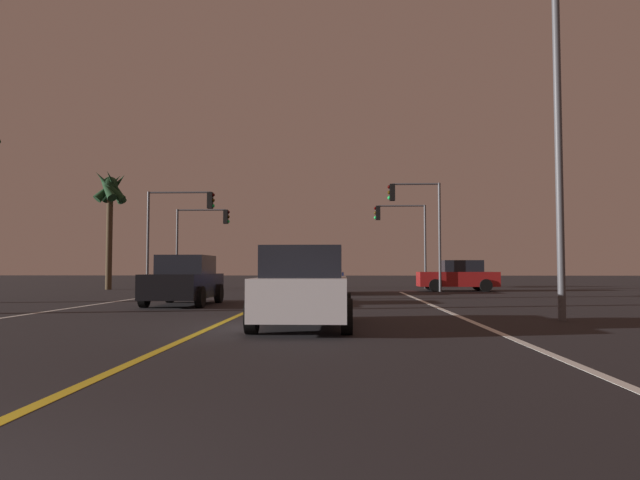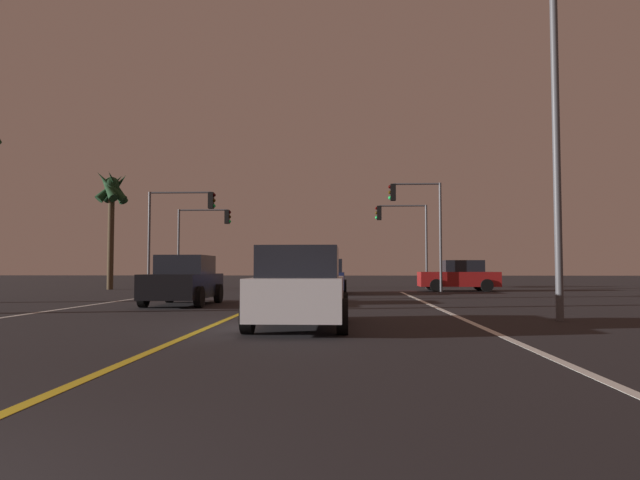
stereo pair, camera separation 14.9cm
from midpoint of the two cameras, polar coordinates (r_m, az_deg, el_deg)
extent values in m
cube|color=silver|center=(13.56, 14.96, -8.02)|extent=(0.16, 34.35, 0.01)
cube|color=gold|center=(13.55, -9.95, -8.08)|extent=(0.16, 34.35, 0.01)
cylinder|color=black|center=(29.54, -1.26, -4.62)|extent=(0.22, 0.68, 0.68)
cylinder|color=black|center=(29.48, 2.24, -4.62)|extent=(0.22, 0.68, 0.68)
cylinder|color=black|center=(26.85, -1.63, -4.80)|extent=(0.22, 0.68, 0.68)
cylinder|color=black|center=(26.78, 2.23, -4.80)|extent=(0.22, 0.68, 0.68)
cube|color=navy|center=(28.14, 0.40, -4.06)|extent=(1.80, 4.30, 0.80)
cube|color=black|center=(27.88, 0.38, -2.59)|extent=(1.60, 2.10, 0.64)
cube|color=red|center=(26.07, -1.08, -3.93)|extent=(0.24, 0.08, 0.16)
cube|color=red|center=(26.02, 1.56, -3.93)|extent=(0.24, 0.08, 0.16)
cylinder|color=black|center=(13.67, -5.31, -6.65)|extent=(0.22, 0.68, 0.68)
cylinder|color=black|center=(13.54, 2.31, -6.69)|extent=(0.22, 0.68, 0.68)
cylinder|color=black|center=(11.00, -7.21, -7.56)|extent=(0.22, 0.68, 0.68)
cylinder|color=black|center=(10.85, 2.29, -7.65)|extent=(0.22, 0.68, 0.68)
cube|color=silver|center=(12.21, -1.95, -5.61)|extent=(1.80, 4.30, 0.80)
cube|color=black|center=(11.95, -2.03, -2.22)|extent=(1.60, 2.10, 0.64)
cube|color=red|center=(10.19, -6.23, -5.58)|extent=(0.24, 0.08, 0.16)
cube|color=red|center=(10.08, 0.56, -5.62)|extent=(0.24, 0.08, 0.16)
cylinder|color=black|center=(18.54, -12.10, -5.60)|extent=(0.22, 0.68, 0.68)
cylinder|color=black|center=(19.07, -17.37, -5.46)|extent=(0.22, 0.68, 0.68)
cylinder|color=black|center=(21.17, -10.27, -5.27)|extent=(0.22, 0.68, 0.68)
cylinder|color=black|center=(21.63, -14.95, -5.17)|extent=(0.22, 0.68, 0.68)
cube|color=black|center=(20.07, -13.62, -4.46)|extent=(1.80, 4.30, 0.80)
cube|color=black|center=(20.30, -13.40, -2.41)|extent=(1.60, 2.10, 0.64)
cube|color=red|center=(21.95, -10.60, -4.08)|extent=(0.24, 0.08, 0.16)
cube|color=red|center=(22.25, -13.62, -4.03)|extent=(0.24, 0.08, 0.16)
cylinder|color=black|center=(31.40, 11.31, -4.46)|extent=(0.68, 0.22, 0.68)
cylinder|color=black|center=(33.18, 10.82, -4.38)|extent=(0.68, 0.22, 0.68)
cylinder|color=black|center=(31.93, 16.11, -4.38)|extent=(0.68, 0.22, 0.68)
cylinder|color=black|center=(33.68, 15.38, -4.30)|extent=(0.68, 0.22, 0.68)
cube|color=maroon|center=(32.52, 13.41, -3.82)|extent=(4.30, 1.80, 0.80)
cube|color=black|center=(32.56, 13.83, -2.55)|extent=(2.10, 1.60, 0.64)
cube|color=red|center=(32.40, 17.27, -3.60)|extent=(0.08, 0.24, 0.16)
cube|color=red|center=(33.56, 16.74, -3.57)|extent=(0.08, 0.24, 0.16)
cylinder|color=#4C4C51|center=(31.32, 11.74, 0.28)|extent=(0.14, 0.14, 5.87)
cylinder|color=#4C4C51|center=(31.43, 9.40, 5.54)|extent=(2.53, 0.10, 0.10)
cube|color=black|center=(31.24, 7.09, 4.74)|extent=(0.28, 0.36, 0.90)
sphere|color=#3A0605|center=(31.27, 6.80, 5.29)|extent=(0.20, 0.20, 0.20)
sphere|color=#3C2706|center=(31.23, 6.80, 4.74)|extent=(0.20, 0.20, 0.20)
sphere|color=#19E059|center=(31.19, 6.80, 4.19)|extent=(0.20, 0.20, 0.20)
cylinder|color=#4C4C51|center=(32.74, -16.94, -0.12)|extent=(0.14, 0.14, 5.48)
cylinder|color=#4C4C51|center=(32.45, -14.00, 4.64)|extent=(3.43, 0.10, 0.10)
cube|color=black|center=(31.95, -11.05, 3.91)|extent=(0.28, 0.36, 0.90)
sphere|color=#3A0605|center=(31.95, -10.77, 4.44)|extent=(0.20, 0.20, 0.20)
sphere|color=#3C2706|center=(31.92, -10.77, 3.91)|extent=(0.20, 0.20, 0.20)
sphere|color=#19E059|center=(31.88, -10.78, 3.38)|extent=(0.20, 0.20, 0.20)
cylinder|color=#4C4C51|center=(36.74, 10.35, -0.64)|extent=(0.14, 0.14, 5.29)
cylinder|color=#4C4C51|center=(36.76, 8.01, 3.40)|extent=(2.97, 0.10, 0.10)
cube|color=black|center=(36.59, 5.70, 2.71)|extent=(0.28, 0.36, 0.90)
sphere|color=#3A0605|center=(36.62, 5.45, 3.17)|extent=(0.20, 0.20, 0.20)
sphere|color=#3C2706|center=(36.58, 5.45, 2.71)|extent=(0.20, 0.20, 0.20)
sphere|color=#19E059|center=(36.56, 5.45, 2.24)|extent=(0.20, 0.20, 0.20)
cylinder|color=#4C4C51|center=(37.96, -14.20, -0.83)|extent=(0.14, 0.14, 5.08)
cylinder|color=#4C4C51|center=(37.71, -11.85, 2.95)|extent=(3.16, 0.10, 0.10)
cube|color=black|center=(37.31, -9.50, 2.30)|extent=(0.28, 0.36, 0.90)
sphere|color=#3A0605|center=(37.31, -9.26, 2.76)|extent=(0.20, 0.20, 0.20)
sphere|color=#3C2706|center=(37.28, -9.26, 2.30)|extent=(0.20, 0.20, 0.20)
sphere|color=#19E059|center=(37.25, -9.27, 1.84)|extent=(0.20, 0.20, 0.20)
cylinder|color=#4C4C51|center=(15.14, 22.46, 8.66)|extent=(0.18, 0.18, 8.42)
cylinder|color=#473826|center=(36.10, -20.41, 0.11)|extent=(0.36, 0.36, 6.02)
sphere|color=#19381E|center=(36.40, -20.32, 5.24)|extent=(0.90, 0.90, 0.90)
cone|color=#19381E|center=(36.22, -19.93, 5.04)|extent=(0.91, 2.09, 1.98)
cone|color=#19381E|center=(36.56, -19.95, 4.97)|extent=(2.16, 1.61, 1.80)
cone|color=#19381E|center=(36.67, -20.46, 4.95)|extent=(1.74, 1.54, 1.91)
cone|color=#19381E|center=(36.24, -20.75, 5.05)|extent=(1.94, 1.74, 1.95)
cone|color=#19381E|center=(36.09, -20.45, 5.07)|extent=(2.01, 0.85, 2.02)
camera|label=1|loc=(0.07, -87.62, -0.12)|focal=32.03mm
camera|label=2|loc=(0.07, 92.38, 0.12)|focal=32.03mm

